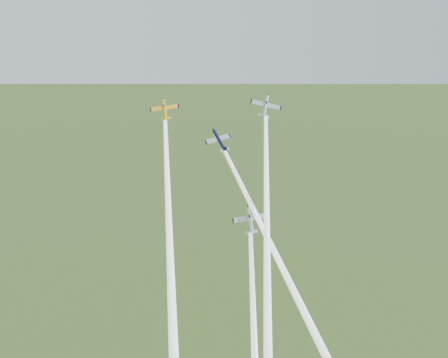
% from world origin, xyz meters
% --- Properties ---
extents(plane_yellow, '(7.10, 6.38, 6.67)m').
position_xyz_m(plane_yellow, '(-12.79, 1.58, 108.19)').
color(plane_yellow, yellow).
extents(smoke_trail_yellow, '(7.68, 44.07, 48.50)m').
position_xyz_m(smoke_trail_yellow, '(-15.74, -21.66, 82.28)').
color(smoke_trail_yellow, white).
extents(plane_navy, '(9.93, 8.56, 7.16)m').
position_xyz_m(plane_navy, '(0.38, 0.42, 100.06)').
color(plane_navy, black).
extents(smoke_trail_navy, '(21.61, 43.14, 51.19)m').
position_xyz_m(smoke_trail_navy, '(10.78, -21.92, 72.81)').
color(smoke_trail_navy, white).
extents(plane_silver_right, '(10.36, 7.87, 8.42)m').
position_xyz_m(plane_silver_right, '(13.04, 2.92, 107.64)').
color(plane_silver_right, '#B3BBC2').
extents(smoke_trail_silver_right, '(15.84, 49.51, 55.89)m').
position_xyz_m(smoke_trail_silver_right, '(5.78, -22.85, 78.04)').
color(smoke_trail_silver_right, white).
extents(plane_silver_low, '(8.60, 8.28, 8.18)m').
position_xyz_m(plane_silver_low, '(4.69, -12.71, 83.48)').
color(plane_silver_low, silver).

